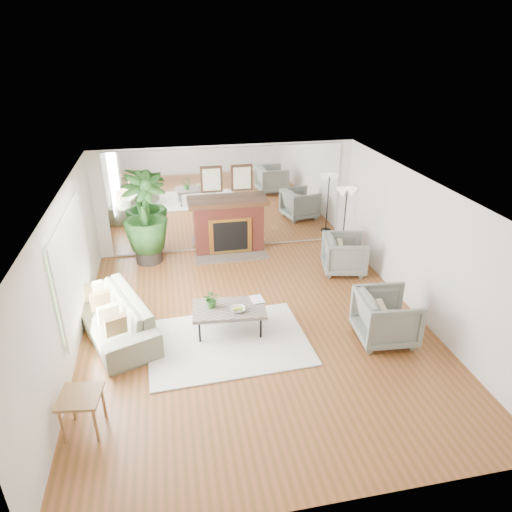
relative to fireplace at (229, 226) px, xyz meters
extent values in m
plane|color=brown|center=(0.00, -3.26, -0.66)|extent=(7.00, 7.00, 0.00)
cube|color=silver|center=(-2.99, -3.26, 0.59)|extent=(0.02, 7.00, 2.50)
cube|color=silver|center=(2.99, -3.26, 0.59)|extent=(0.02, 7.00, 2.50)
cube|color=silver|center=(0.00, 0.23, 0.59)|extent=(6.00, 0.02, 2.50)
cube|color=silver|center=(0.00, 0.21, 0.59)|extent=(5.40, 0.04, 2.40)
cube|color=#B2E09E|center=(-2.96, -2.86, 0.69)|extent=(0.04, 2.40, 1.50)
cube|color=maroon|center=(0.00, 0.02, -0.06)|extent=(1.60, 0.40, 1.20)
cube|color=gold|center=(0.00, -0.19, -0.18)|extent=(1.00, 0.04, 0.85)
cube|color=black|center=(0.00, -0.21, -0.18)|extent=(0.80, 0.04, 0.70)
cube|color=#6A5D54|center=(0.00, -0.33, -0.64)|extent=(1.70, 0.55, 0.03)
cube|color=#462616|center=(0.00, 0.00, 0.56)|extent=(1.85, 0.46, 0.10)
cube|color=black|center=(-0.35, 0.17, 1.09)|extent=(0.50, 0.04, 0.60)
cube|color=black|center=(0.35, 0.17, 1.09)|extent=(0.50, 0.04, 0.60)
cube|color=white|center=(-0.56, -3.61, -0.65)|extent=(2.73, 2.01, 0.03)
cube|color=#6A5D54|center=(-0.49, -3.30, -0.20)|extent=(1.29, 0.82, 0.06)
cylinder|color=black|center=(-1.02, -3.52, -0.44)|extent=(0.04, 0.04, 0.43)
cylinder|color=black|center=(0.01, -3.60, -0.44)|extent=(0.04, 0.04, 0.43)
cylinder|color=black|center=(-0.98, -3.00, -0.44)|extent=(0.04, 0.04, 0.43)
cylinder|color=black|center=(0.05, -3.09, -0.44)|extent=(0.04, 0.04, 0.43)
imported|color=gray|center=(-2.45, -2.92, -0.32)|extent=(1.68, 2.47, 0.67)
imported|color=gray|center=(2.30, -1.51, -0.25)|extent=(1.07, 1.05, 0.82)
imported|color=gray|center=(2.06, -4.01, -0.23)|extent=(1.02, 1.00, 0.87)
cube|color=olive|center=(-2.65, -5.12, -0.09)|extent=(0.58, 0.58, 0.04)
cylinder|color=olive|center=(-2.88, -5.30, -0.38)|extent=(0.04, 0.04, 0.55)
cylinder|color=olive|center=(-2.47, -5.35, -0.38)|extent=(0.04, 0.04, 0.55)
cylinder|color=olive|center=(-2.83, -4.89, -0.38)|extent=(0.04, 0.04, 0.55)
cylinder|color=olive|center=(-2.42, -4.94, -0.38)|extent=(0.04, 0.04, 0.55)
cylinder|color=black|center=(-1.88, -0.16, -0.45)|extent=(0.60, 0.60, 0.43)
imported|color=#346726|center=(-1.88, -0.16, 0.52)|extent=(1.17, 1.17, 1.76)
cylinder|color=black|center=(2.70, -0.41, -0.64)|extent=(0.26, 0.26, 0.04)
cylinder|color=black|center=(2.70, -0.41, 0.09)|extent=(0.03, 0.03, 1.49)
cone|color=beige|center=(2.59, -0.41, 0.78)|extent=(0.28, 0.28, 0.20)
cone|color=beige|center=(2.81, -0.41, 0.78)|extent=(0.28, 0.28, 0.20)
imported|color=#346726|center=(-0.76, -3.22, 0.00)|extent=(0.33, 0.30, 0.32)
imported|color=olive|center=(-0.36, -3.43, -0.13)|extent=(0.25, 0.25, 0.06)
imported|color=olive|center=(-0.07, -3.16, -0.15)|extent=(0.24, 0.31, 0.02)
camera|label=1|loc=(-1.34, -9.88, 3.98)|focal=32.00mm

